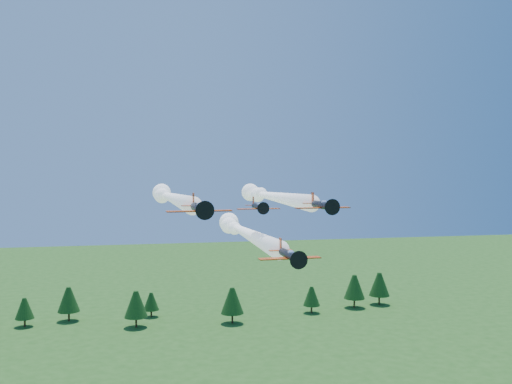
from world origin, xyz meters
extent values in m
cylinder|color=black|center=(1.67, -7.61, 38.44)|extent=(1.18, 5.56, 1.02)
cone|color=black|center=(1.76, -10.84, 38.44)|extent=(1.05, 0.95, 1.02)
cone|color=black|center=(1.78, -11.45, 38.44)|extent=(0.46, 0.47, 0.45)
cylinder|color=black|center=(1.78, -11.62, 38.44)|extent=(2.15, 0.10, 2.15)
cube|color=#DA440E|center=(1.68, -8.02, 38.11)|extent=(7.62, 1.60, 0.12)
cube|color=#DA440E|center=(1.56, -3.97, 38.49)|extent=(3.00, 0.96, 0.07)
cube|color=#DA440E|center=(1.56, -3.87, 39.31)|extent=(0.12, 0.98, 1.49)
ellipsoid|color=#839FCB|center=(1.69, -8.53, 38.85)|extent=(0.77, 1.25, 0.64)
sphere|color=white|center=(0.70, 25.77, 38.44)|extent=(2.30, 2.30, 2.30)
sphere|color=white|center=(0.58, 29.91, 38.44)|extent=(3.00, 3.00, 3.00)
sphere|color=white|center=(0.46, 34.06, 38.44)|extent=(3.70, 3.70, 3.70)
cylinder|color=black|center=(-8.62, -1.58, 43.86)|extent=(1.55, 6.12, 1.12)
cone|color=black|center=(-8.37, -5.11, 43.86)|extent=(1.19, 1.09, 1.12)
cone|color=black|center=(-8.32, -5.78, 43.86)|extent=(0.53, 0.54, 0.49)
cylinder|color=black|center=(-8.31, -5.97, 43.86)|extent=(2.35, 0.21, 2.36)
cube|color=#DA440E|center=(-8.59, -2.03, 43.50)|extent=(8.39, 2.10, 0.13)
cube|color=#DA440E|center=(-8.90, 2.39, 43.92)|extent=(3.31, 1.18, 0.08)
cube|color=#DA440E|center=(-8.91, 2.50, 44.82)|extent=(0.18, 1.07, 1.63)
ellipsoid|color=#839FCB|center=(-8.55, -2.59, 44.31)|extent=(0.90, 1.40, 0.70)
sphere|color=white|center=(-11.21, 34.93, 43.86)|extent=(2.30, 2.30, 2.30)
sphere|color=white|center=(-11.53, 39.47, 43.86)|extent=(3.00, 3.00, 3.00)
sphere|color=white|center=(-11.85, 44.00, 43.86)|extent=(3.70, 3.70, 3.70)
cylinder|color=black|center=(8.79, 1.53, 43.80)|extent=(1.25, 5.66, 1.04)
cone|color=black|center=(8.91, -1.75, 43.80)|extent=(1.08, 0.98, 1.04)
cone|color=black|center=(8.94, -2.38, 43.80)|extent=(0.48, 0.49, 0.46)
cylinder|color=black|center=(8.94, -2.55, 43.80)|extent=(2.19, 0.12, 2.19)
cube|color=#DA440E|center=(8.81, 1.11, 43.47)|extent=(7.75, 1.69, 0.12)
cube|color=#DA440E|center=(8.66, 5.22, 43.86)|extent=(3.05, 1.00, 0.07)
cube|color=#DA440E|center=(8.65, 5.33, 44.69)|extent=(0.13, 0.99, 1.51)
ellipsoid|color=#839FCB|center=(8.83, 0.59, 44.22)|extent=(0.80, 1.28, 0.65)
sphere|color=white|center=(7.53, 35.86, 43.80)|extent=(2.30, 2.30, 2.30)
sphere|color=white|center=(7.37, 40.13, 43.80)|extent=(3.00, 3.00, 3.00)
sphere|color=white|center=(7.21, 44.40, 43.80)|extent=(3.70, 3.70, 3.70)
cylinder|color=black|center=(1.06, 7.75, 43.27)|extent=(0.96, 4.64, 0.86)
cone|color=black|center=(1.12, 5.06, 43.27)|extent=(0.87, 0.79, 0.86)
cone|color=black|center=(1.13, 4.55, 43.27)|extent=(0.39, 0.39, 0.38)
cylinder|color=black|center=(1.13, 4.40, 43.27)|extent=(1.80, 0.08, 1.80)
cube|color=#DA440E|center=(1.06, 7.41, 43.00)|extent=(6.35, 1.30, 0.10)
cube|color=#DA440E|center=(0.98, 10.79, 43.32)|extent=(2.50, 0.79, 0.06)
cube|color=#DA440E|center=(0.98, 10.87, 44.00)|extent=(0.10, 0.81, 1.24)
ellipsoid|color=#839FCB|center=(1.07, 6.98, 43.61)|extent=(0.64, 1.04, 0.53)
cylinder|color=#382314|center=(68.25, 116.06, 1.60)|extent=(0.60, 0.60, 3.21)
cone|color=#113A12|center=(68.25, 116.06, 7.33)|extent=(7.33, 7.33, 8.25)
cylinder|color=#382314|center=(-51.09, 111.18, 1.25)|extent=(0.60, 0.60, 2.50)
cone|color=#113A12|center=(-51.09, 111.18, 5.71)|extent=(5.71, 5.71, 6.42)
cylinder|color=#382314|center=(12.46, 102.06, 1.58)|extent=(0.60, 0.60, 3.17)
cone|color=#113A12|center=(12.46, 102.06, 7.24)|extent=(7.24, 7.24, 8.15)
cylinder|color=#382314|center=(40.85, 109.51, 1.25)|extent=(0.60, 0.60, 2.50)
cone|color=#113A12|center=(40.85, 109.51, 5.71)|extent=(5.71, 5.71, 6.43)
cylinder|color=#382314|center=(-12.49, 115.16, 1.12)|extent=(0.60, 0.60, 2.25)
cone|color=#113A12|center=(-12.49, 115.16, 5.14)|extent=(5.14, 5.14, 5.78)
cylinder|color=#382314|center=(-17.30, 103.57, 1.57)|extent=(0.60, 0.60, 3.14)
cone|color=#113A12|center=(-17.30, 103.57, 7.18)|extent=(7.18, 7.18, 8.08)
cylinder|color=#382314|center=(-38.49, 115.22, 1.53)|extent=(0.60, 0.60, 3.06)
cone|color=#113A12|center=(-38.49, 115.22, 6.99)|extent=(6.99, 6.99, 7.87)
cylinder|color=#382314|center=(57.77, 113.53, 1.61)|extent=(0.60, 0.60, 3.22)
cone|color=#113A12|center=(57.77, 113.53, 7.37)|extent=(7.37, 7.37, 8.29)
camera|label=1|loc=(-15.99, -73.93, 48.89)|focal=40.00mm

